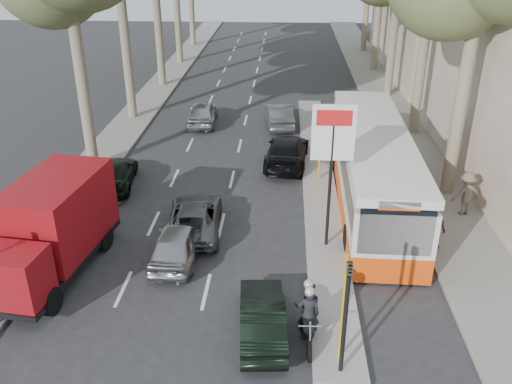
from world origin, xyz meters
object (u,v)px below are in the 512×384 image
Objects in this scene: dark_hatchback at (262,316)px; red_truck at (51,228)px; silver_hatchback at (178,242)px; motorcycle at (308,312)px; city_bus at (373,166)px.

dark_hatchback is 0.59× the size of red_truck.
silver_hatchback is 6.07m from motorcycle.
city_bus is 9.39m from motorcycle.
red_truck reaches higher than silver_hatchback.
dark_hatchback is 0.30× the size of city_bus.
motorcycle is (4.59, -3.96, 0.19)m from silver_hatchback.
city_bus is at bearing 34.13° from red_truck.
silver_hatchback is at bearing 137.41° from motorcycle.
city_bus reaches higher than red_truck.
motorcycle reaches higher than dark_hatchback.
red_truck is at bearing 15.97° from silver_hatchback.
dark_hatchback is at bearing -114.75° from city_bus.
silver_hatchback is 9.09m from city_bus.
dark_hatchback is at bearing 131.34° from silver_hatchback.
motorcycle is (8.67, -2.93, -0.86)m from red_truck.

